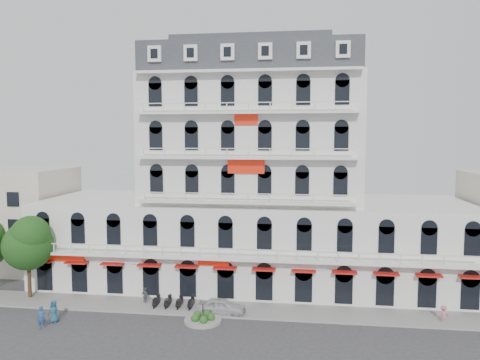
# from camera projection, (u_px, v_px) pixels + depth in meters

# --- Properties ---
(ground) EXTENTS (120.00, 120.00, 0.00)m
(ground) POSITION_uv_depth(u_px,v_px,m) (226.00, 356.00, 33.60)
(ground) COLOR #38383A
(ground) RESTS_ON ground
(sidewalk) EXTENTS (53.00, 4.00, 0.16)m
(sidewalk) POSITION_uv_depth(u_px,v_px,m) (242.00, 310.00, 42.48)
(sidewalk) COLOR gray
(sidewalk) RESTS_ON ground
(main_building) EXTENTS (45.00, 15.00, 25.80)m
(main_building) POSITION_uv_depth(u_px,v_px,m) (253.00, 191.00, 50.48)
(main_building) COLOR silver
(main_building) RESTS_ON ground
(flank_building_west) EXTENTS (14.00, 10.00, 12.00)m
(flank_building_west) POSITION_uv_depth(u_px,v_px,m) (9.00, 218.00, 56.74)
(flank_building_west) COLOR beige
(flank_building_west) RESTS_ON ground
(traffic_island) EXTENTS (3.20, 3.20, 1.60)m
(traffic_island) POSITION_uv_depth(u_px,v_px,m) (203.00, 319.00, 39.90)
(traffic_island) COLOR gray
(traffic_island) RESTS_ON ground
(parked_scooter_row) EXTENTS (4.40, 1.80, 1.10)m
(parked_scooter_row) POSITION_uv_depth(u_px,v_px,m) (174.00, 308.00, 43.12)
(parked_scooter_row) COLOR black
(parked_scooter_row) RESTS_ON ground
(tree_west_inner) EXTENTS (4.76, 4.76, 8.25)m
(tree_west_inner) POSITION_uv_depth(u_px,v_px,m) (28.00, 241.00, 45.19)
(tree_west_inner) COLOR #382314
(tree_west_inner) RESTS_ON ground
(parked_car) EXTENTS (4.30, 1.84, 1.45)m
(parked_car) POSITION_uv_depth(u_px,v_px,m) (222.00, 306.00, 41.58)
(parked_car) COLOR silver
(parked_car) RESTS_ON ground
(pedestrian_left) EXTENTS (0.94, 0.62, 1.92)m
(pedestrian_left) POSITION_uv_depth(u_px,v_px,m) (54.00, 311.00, 39.75)
(pedestrian_left) COLOR #265073
(pedestrian_left) RESTS_ON ground
(pedestrian_mid) EXTENTS (1.01, 0.74, 1.60)m
(pedestrian_mid) POSITION_uv_depth(u_px,v_px,m) (145.00, 296.00, 44.13)
(pedestrian_mid) COLOR #54555B
(pedestrian_mid) RESTS_ON ground
(pedestrian_right) EXTENTS (1.01, 0.60, 1.55)m
(pedestrian_right) POSITION_uv_depth(u_px,v_px,m) (443.00, 314.00, 39.54)
(pedestrian_right) COLOR #C2667A
(pedestrian_right) RESTS_ON ground
(pedestrian_far) EXTENTS (0.81, 0.69, 1.89)m
(pedestrian_far) POSITION_uv_depth(u_px,v_px,m) (42.00, 318.00, 38.42)
(pedestrian_far) COLOR #2B4E81
(pedestrian_far) RESTS_ON ground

